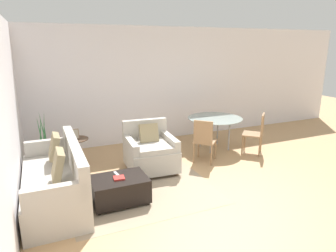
% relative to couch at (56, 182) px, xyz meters
% --- Properties ---
extents(ground_plane, '(20.00, 20.00, 0.00)m').
position_rel_couch_xyz_m(ground_plane, '(2.30, -0.96, -0.32)').
color(ground_plane, tan).
extents(wall_back, '(12.00, 0.06, 2.75)m').
position_rel_couch_xyz_m(wall_back, '(2.30, 2.38, 1.05)').
color(wall_back, white).
rests_on(wall_back, ground_plane).
extents(wall_left, '(0.06, 12.00, 2.75)m').
position_rel_couch_xyz_m(wall_left, '(-0.53, 0.54, 1.05)').
color(wall_left, white).
rests_on(wall_left, ground_plane).
extents(area_rug, '(2.34, 1.83, 0.01)m').
position_rel_couch_xyz_m(area_rug, '(1.29, -0.23, -0.32)').
color(area_rug, gray).
rests_on(area_rug, ground_plane).
extents(couch, '(0.83, 2.06, 0.94)m').
position_rel_couch_xyz_m(couch, '(0.00, 0.00, 0.00)').
color(couch, '#B2ADA3').
rests_on(couch, ground_plane).
extents(armchair, '(0.94, 0.99, 0.91)m').
position_rel_couch_xyz_m(armchair, '(1.72, 0.58, 0.04)').
color(armchair, '#B2ADA3').
rests_on(armchair, ground_plane).
extents(ottoman, '(0.83, 0.59, 0.39)m').
position_rel_couch_xyz_m(ottoman, '(0.87, -0.39, -0.10)').
color(ottoman, black).
rests_on(ottoman, ground_plane).
extents(book_stack, '(0.18, 0.17, 0.02)m').
position_rel_couch_xyz_m(book_stack, '(0.86, -0.42, 0.09)').
color(book_stack, '#B72D28').
rests_on(book_stack, ottoman).
extents(tv_remote_primary, '(0.06, 0.17, 0.01)m').
position_rel_couch_xyz_m(tv_remote_primary, '(0.86, -0.24, 0.08)').
color(tv_remote_primary, '#B7B7BC').
rests_on(tv_remote_primary, ottoman).
extents(potted_plant, '(0.34, 0.34, 1.16)m').
position_rel_couch_xyz_m(potted_plant, '(-0.11, 1.36, -0.08)').
color(potted_plant, '#333338').
rests_on(potted_plant, ground_plane).
extents(side_table, '(0.47, 0.47, 0.57)m').
position_rel_couch_xyz_m(side_table, '(0.46, 1.30, 0.08)').
color(side_table, '#4C3828').
rests_on(side_table, ground_plane).
extents(picture_frame, '(0.13, 0.07, 0.19)m').
position_rel_couch_xyz_m(picture_frame, '(0.46, 1.30, 0.34)').
color(picture_frame, '#8C6647').
rests_on(picture_frame, side_table).
extents(dining_table, '(1.23, 1.23, 0.73)m').
position_rel_couch_xyz_m(dining_table, '(3.49, 1.13, 0.34)').
color(dining_table, '#8C9E99').
rests_on(dining_table, ground_plane).
extents(dining_chair_near_left, '(0.59, 0.59, 0.90)m').
position_rel_couch_xyz_m(dining_chair_near_left, '(2.83, 0.47, 0.20)').
color(dining_chair_near_left, '#93704C').
rests_on(dining_chair_near_left, ground_plane).
extents(dining_chair_near_right, '(0.59, 0.59, 0.90)m').
position_rel_couch_xyz_m(dining_chair_near_right, '(4.15, 0.47, 0.20)').
color(dining_chair_near_right, '#93704C').
rests_on(dining_chair_near_right, ground_plane).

